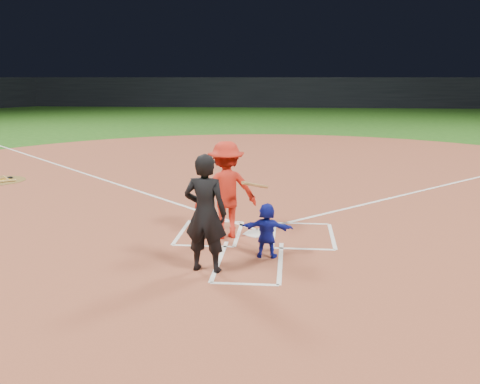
# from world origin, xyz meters

# --- Properties ---
(ground) EXTENTS (120.00, 120.00, 0.00)m
(ground) POSITION_xyz_m (0.00, 0.00, 0.00)
(ground) COLOR #1E4F13
(ground) RESTS_ON ground
(home_plate_dirt) EXTENTS (28.00, 28.00, 0.01)m
(home_plate_dirt) POSITION_xyz_m (0.00, 6.00, 0.01)
(home_plate_dirt) COLOR brown
(home_plate_dirt) RESTS_ON ground
(stadium_wall_far) EXTENTS (80.00, 1.20, 3.20)m
(stadium_wall_far) POSITION_xyz_m (0.00, 48.00, 1.60)
(stadium_wall_far) COLOR black
(stadium_wall_far) RESTS_ON ground
(home_plate) EXTENTS (0.60, 0.60, 0.02)m
(home_plate) POSITION_xyz_m (0.00, 0.00, 0.02)
(home_plate) COLOR white
(home_plate) RESTS_ON home_plate_dirt
(on_deck_bat_a) EXTENTS (0.59, 0.69, 0.06)m
(on_deck_bat_a) POSITION_xyz_m (-8.45, 5.35, 0.05)
(on_deck_bat_a) COLOR #A97B3D
(on_deck_bat_a) RESTS_ON on_deck_circle
(on_deck_bat_c) EXTENTS (0.73, 0.53, 0.06)m
(on_deck_bat_c) POSITION_xyz_m (-8.30, 4.80, 0.05)
(on_deck_bat_c) COLOR #A27C3B
(on_deck_bat_c) RESTS_ON on_deck_circle
(bat_weight_donut) EXTENTS (0.19, 0.19, 0.05)m
(bat_weight_donut) POSITION_xyz_m (-8.40, 5.50, 0.05)
(bat_weight_donut) COLOR black
(bat_weight_donut) RESTS_ON on_deck_circle
(catcher) EXTENTS (0.97, 0.38, 1.02)m
(catcher) POSITION_xyz_m (0.29, -1.44, 0.52)
(catcher) COLOR #131C9D
(catcher) RESTS_ON home_plate_dirt
(umpire) EXTENTS (0.80, 0.60, 2.02)m
(umpire) POSITION_xyz_m (-0.71, -2.24, 1.02)
(umpire) COLOR black
(umpire) RESTS_ON home_plate_dirt
(chalk_markings) EXTENTS (28.35, 17.32, 0.01)m
(chalk_markings) POSITION_xyz_m (0.00, 5.29, 0.01)
(chalk_markings) COLOR white
(chalk_markings) RESTS_ON home_plate_dirt
(batter_at_plate) EXTENTS (1.58, 1.10, 1.98)m
(batter_at_plate) POSITION_xyz_m (-0.60, -0.25, 1.00)
(batter_at_plate) COLOR red
(batter_at_plate) RESTS_ON home_plate_dirt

